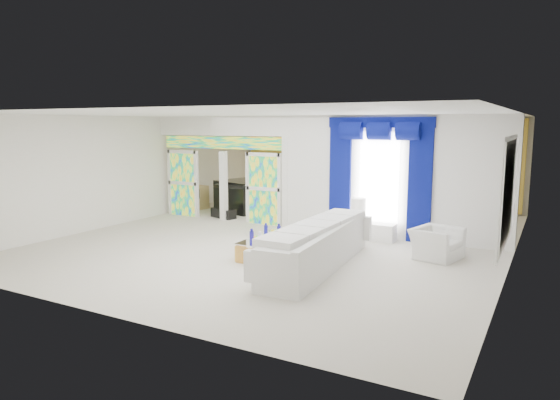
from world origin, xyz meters
The scene contains 22 objects.
floor centered at (0.00, 0.00, 0.00)m, with size 12.00×12.00×0.00m, color #B7AF9E.
dividing_wall centered at (2.15, 1.00, 1.50)m, with size 5.70×0.18×3.00m, color white.
dividing_header centered at (-2.85, 1.00, 2.73)m, with size 4.30×0.18×0.55m, color white.
stained_panel_left centered at (-4.28, 1.00, 1.00)m, with size 0.95×0.04×2.00m, color #994C3F.
stained_panel_right centered at (-1.42, 1.00, 1.00)m, with size 0.95×0.04×2.00m, color #994C3F.
stained_transom centered at (-2.85, 1.00, 2.25)m, with size 4.00×0.05×0.35m, color #994C3F.
window_pane centered at (1.90, 0.90, 1.45)m, with size 1.00×0.02×2.30m, color white.
blue_drape_left centered at (0.90, 0.87, 1.40)m, with size 0.55×0.10×2.80m, color #040A4B.
blue_drape_right centered at (2.90, 0.87, 1.40)m, with size 0.55×0.10×2.80m, color #040A4B.
blue_pelmet centered at (1.90, 0.87, 2.82)m, with size 2.60×0.12×0.25m, color #040A4B.
wall_mirror centered at (4.94, -1.00, 1.55)m, with size 0.04×2.70×1.90m, color white.
gold_curtains centered at (0.00, 5.90, 1.50)m, with size 9.70×0.12×2.90m, color gold.
white_sofa centered at (1.68, -2.18, 0.38)m, with size 0.85×3.98×0.76m, color silver.
coffee_table centered at (0.33, -1.88, 0.18)m, with size 0.55×1.64×0.37m, color #B48038.
console_table centered at (1.80, 0.61, 0.21)m, with size 1.24×0.39×0.41m, color white.
table_lamp centered at (1.50, 0.61, 0.70)m, with size 0.36×0.36×0.58m, color white.
armchair centered at (3.59, -0.40, 0.32)m, with size 0.99×0.86×0.64m, color silver.
grand_piano centered at (-2.97, 2.85, 0.50)m, with size 1.50×1.96×0.99m, color black.
piano_bench centered at (-2.97, 1.25, 0.14)m, with size 0.84×0.33×0.28m, color black.
tv_console centered at (-4.69, 2.27, 0.38)m, with size 0.52×0.47×0.76m, color #AE7E57.
chandelier centered at (-2.30, 3.40, 2.65)m, with size 0.60×0.60×0.60m, color gold.
decanters centered at (0.32, -1.99, 0.47)m, with size 0.15×1.13×0.27m.
Camera 1 is at (5.66, -10.99, 2.78)m, focal length 32.45 mm.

